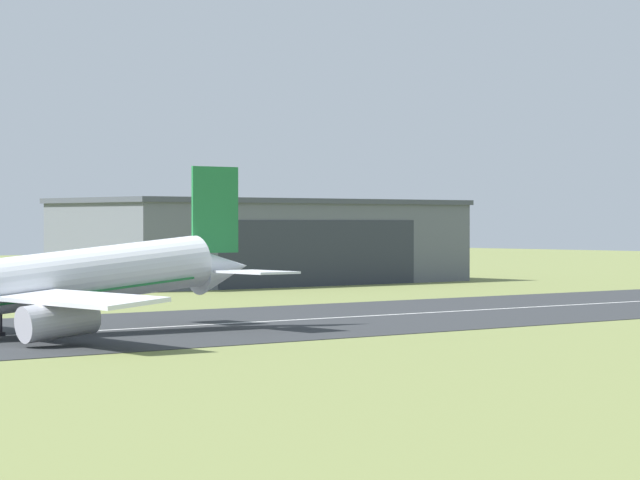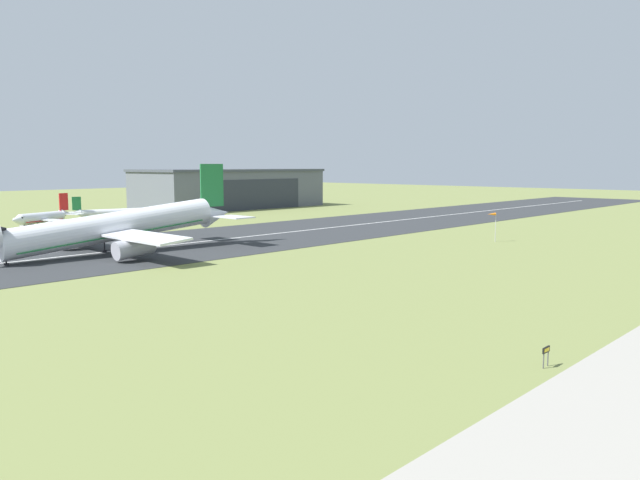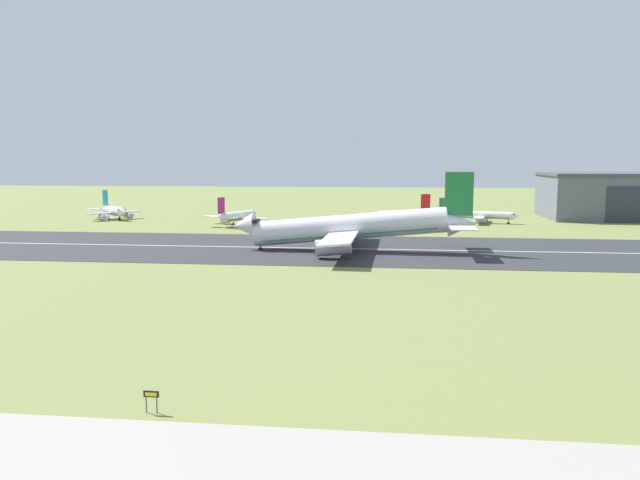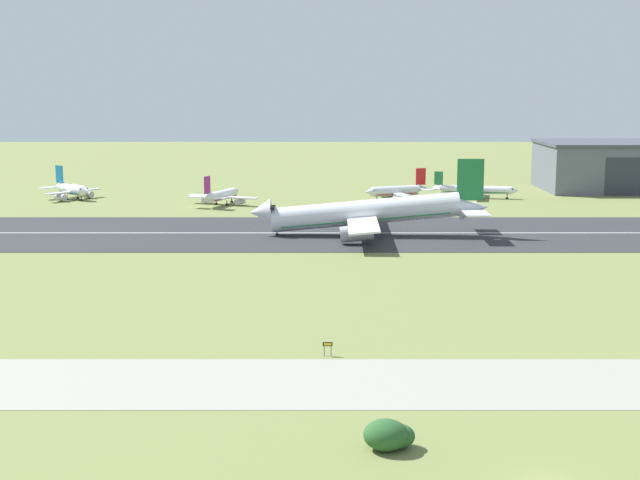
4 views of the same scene
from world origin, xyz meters
TOP-DOWN VIEW (x-y plane):
  - ground_plane at (0.00, 64.07)m, footprint 759.34×759.34m
  - runway_strip at (0.00, 128.14)m, footprint 519.34×47.44m
  - runway_centreline at (0.00, 128.14)m, footprint 467.40×0.70m
  - taxiway_road at (0.00, 26.39)m, footprint 389.50×17.17m
  - airplane_landing at (-8.88, 124.73)m, footprint 53.21×45.88m
  - airplane_parked_west at (-91.17, 186.86)m, footprint 17.14×17.55m
  - airplane_parked_centre at (-46.60, 175.02)m, footprint 20.32×20.35m
  - airplane_parked_east at (26.35, 190.09)m, footprint 25.48×17.03m
  - airplane_parked_far_east at (2.73, 185.21)m, footprint 20.72×17.71m
  - shrub_clump at (-12.85, 7.97)m, footprint 4.84×3.56m
  - runway_sign at (-18.30, 36.52)m, footprint 1.22×0.13m

SIDE VIEW (x-z plane):
  - ground_plane at x=0.00m, z-range 0.00..0.00m
  - taxiway_road at x=0.00m, z-range 0.00..0.05m
  - runway_strip at x=0.00m, z-range 0.00..0.06m
  - runway_centreline at x=0.00m, z-range 0.06..0.07m
  - runway_sign at x=-18.30m, z-range 0.42..2.18m
  - shrub_clump at x=-12.85m, z-range -0.10..2.81m
  - airplane_parked_east at x=26.35m, z-range -1.39..6.25m
  - airplane_parked_centre at x=-46.60m, z-range -1.78..7.00m
  - airplane_parked_far_east at x=2.73m, z-range -1.86..7.16m
  - airplane_parked_west at x=-91.17m, z-range -1.98..7.58m
  - airplane_landing at x=-8.88m, z-range -3.45..13.62m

